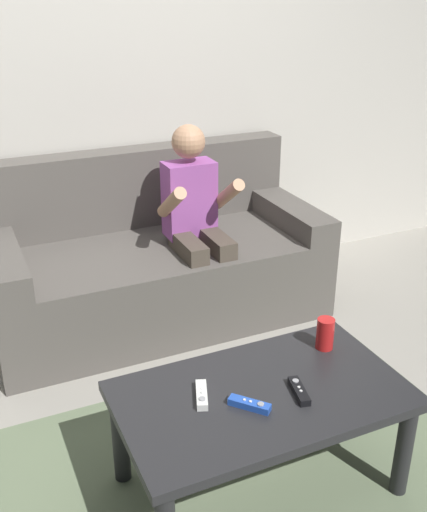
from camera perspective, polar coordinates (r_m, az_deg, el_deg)
ground_plane at (r=2.59m, az=0.93°, el=-15.92°), size 9.83×9.83×0.00m
wall_back at (r=3.35m, az=-9.89°, el=16.77°), size 4.91×0.05×2.50m
couch at (r=3.27m, az=-5.54°, el=-0.65°), size 1.73×0.80×0.86m
person_seated_on_couch at (r=3.05m, az=-1.58°, el=3.59°), size 0.36×0.44×1.04m
coffee_table at (r=2.14m, az=4.54°, el=-13.90°), size 0.98×0.57×0.41m
area_rug at (r=2.37m, az=4.25°, el=-20.48°), size 1.85×1.39×0.01m
game_remote_white_near_edge at (r=2.06m, az=-1.12°, el=-12.91°), size 0.08×0.14×0.03m
game_remote_blue_center at (r=2.03m, az=3.40°, el=-13.74°), size 0.12×0.13×0.03m
game_remote_black_far_corner at (r=2.10m, az=8.03°, el=-12.42°), size 0.07×0.14×0.03m
soda_can at (r=2.33m, az=10.44°, el=-7.18°), size 0.07×0.07×0.12m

